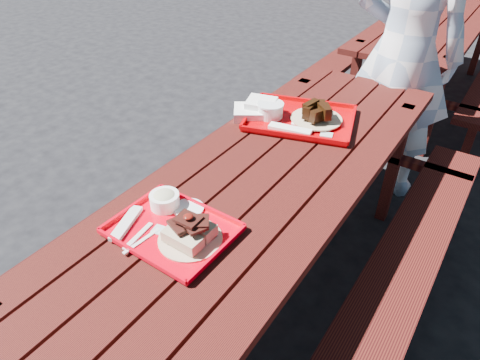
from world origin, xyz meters
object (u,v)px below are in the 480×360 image
(near_tray, at_px, (176,223))
(far_tray, at_px, (298,117))
(picnic_table_far, at_px, (431,40))
(picnic_table_near, at_px, (260,213))
(person, at_px, (404,54))

(near_tray, height_order, far_tray, near_tray)
(picnic_table_far, height_order, near_tray, near_tray)
(picnic_table_near, xyz_separation_m, person, (0.14, 1.32, 0.33))
(near_tray, bearing_deg, far_tray, 91.34)
(picnic_table_near, bearing_deg, far_tray, 100.92)
(picnic_table_near, xyz_separation_m, picnic_table_far, (0.00, 2.80, 0.00))
(picnic_table_near, xyz_separation_m, near_tray, (-0.07, -0.43, 0.22))
(far_tray, xyz_separation_m, person, (0.23, 0.83, 0.11))
(picnic_table_near, height_order, person, person)
(picnic_table_near, relative_size, person, 1.35)
(far_tray, relative_size, person, 0.33)
(picnic_table_far, relative_size, near_tray, 5.98)
(picnic_table_far, bearing_deg, picnic_table_near, -90.00)
(picnic_table_near, distance_m, near_tray, 0.48)
(near_tray, xyz_separation_m, person, (0.21, 1.75, 0.11))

